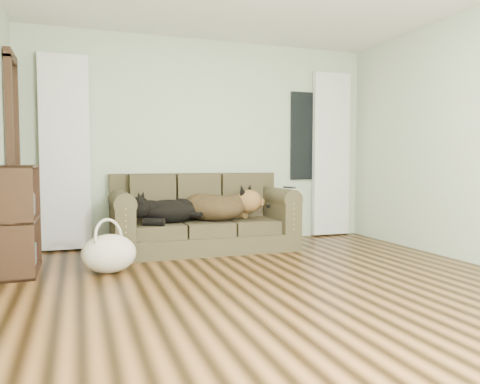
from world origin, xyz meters
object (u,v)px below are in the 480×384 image
object	(u,v)px
dog_shepherd	(218,209)
tote_bag	(109,256)
sofa	(204,212)
bookshelf	(20,220)
dog_black_lab	(164,212)

from	to	relation	value
dog_shepherd	tote_bag	xyz separation A→B (m)	(-1.30, -0.80, -0.33)
sofa	dog_shepherd	size ratio (longest dim) A/B	2.73
bookshelf	tote_bag	bearing A→B (deg)	-14.67
sofa	dog_black_lab	distance (m)	0.49
dog_black_lab	tote_bag	bearing A→B (deg)	-126.17
dog_black_lab	tote_bag	world-z (taller)	dog_black_lab
dog_black_lab	bookshelf	world-z (taller)	bookshelf
dog_black_lab	dog_shepherd	size ratio (longest dim) A/B	0.84
dog_shepherd	tote_bag	size ratio (longest dim) A/B	1.53
sofa	bookshelf	size ratio (longest dim) A/B	2.08
sofa	dog_black_lab	bearing A→B (deg)	-170.91
dog_shepherd	sofa	bearing A→B (deg)	18.68
tote_bag	bookshelf	xyz separation A→B (m)	(-0.78, 0.30, 0.34)
bookshelf	dog_shepherd	bearing A→B (deg)	19.75
tote_bag	bookshelf	bearing A→B (deg)	158.97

